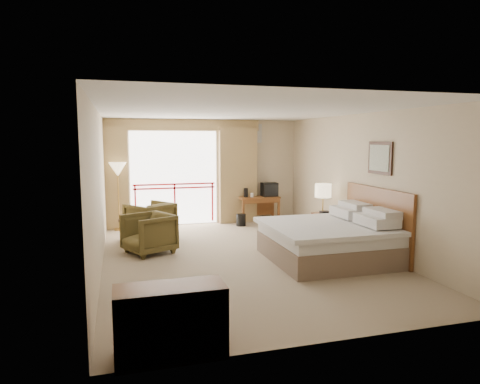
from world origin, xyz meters
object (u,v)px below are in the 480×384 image
object	(u,v)px
nightstand	(323,226)
floor_lamp	(118,172)
table_lamp	(323,191)
tv	(269,189)
armchair_far	(151,238)
side_table	(131,227)
armchair_near	(149,253)
dresser	(171,322)
bed	(330,240)
wastebasket	(241,220)
desk	(258,202)

from	to	relation	value
nightstand	floor_lamp	bearing A→B (deg)	155.08
table_lamp	tv	distance (m)	2.23
armchair_far	nightstand	bearing A→B (deg)	126.71
table_lamp	tv	size ratio (longest dim) A/B	1.57
nightstand	floor_lamp	xyz separation A→B (m)	(-4.32, 2.26, 1.13)
nightstand	side_table	world-z (taller)	nightstand
armchair_far	armchair_near	size ratio (longest dim) A/B	1.04
nightstand	dresser	size ratio (longest dim) A/B	0.52
bed	armchair_near	bearing A→B (deg)	156.46
armchair_near	wastebasket	bearing A→B (deg)	104.73
floor_lamp	dresser	bearing A→B (deg)	-85.91
tv	dresser	distance (m)	7.32
bed	tv	xyz separation A→B (m)	(0.17, 3.73, 0.49)
side_table	tv	bearing A→B (deg)	23.13
nightstand	side_table	distance (m)	4.15
desk	armchair_far	xyz separation A→B (m)	(-2.90, -1.08, -0.54)
wastebasket	side_table	world-z (taller)	side_table
table_lamp	floor_lamp	xyz separation A→B (m)	(-4.32, 2.21, 0.35)
floor_lamp	wastebasket	bearing A→B (deg)	-6.68
side_table	floor_lamp	bearing A→B (deg)	97.99
dresser	desk	bearing A→B (deg)	61.35
nightstand	desk	world-z (taller)	desk
wastebasket	floor_lamp	size ratio (longest dim) A/B	0.18
armchair_near	nightstand	bearing A→B (deg)	66.88
table_lamp	wastebasket	world-z (taller)	table_lamp
bed	tv	distance (m)	3.77
dresser	nightstand	bearing A→B (deg)	44.49
desk	armchair_near	distance (m)	3.90
desk	dresser	size ratio (longest dim) A/B	0.96
bed	table_lamp	xyz separation A→B (m)	(0.63, 1.56, 0.69)
tv	floor_lamp	world-z (taller)	floor_lamp
table_lamp	floor_lamp	world-z (taller)	floor_lamp
armchair_far	side_table	size ratio (longest dim) A/B	1.64
bed	table_lamp	size ratio (longest dim) A/B	3.36
table_lamp	side_table	world-z (taller)	table_lamp
table_lamp	wastebasket	xyz separation A→B (m)	(-1.34, 1.86, -0.91)
floor_lamp	dresser	size ratio (longest dim) A/B	1.49
table_lamp	floor_lamp	bearing A→B (deg)	152.93
armchair_far	dresser	distance (m)	5.46
nightstand	tv	size ratio (longest dim) A/B	1.41
desk	armchair_near	size ratio (longest dim) A/B	1.24
nightstand	wastebasket	world-z (taller)	nightstand
wastebasket	dresser	bearing A→B (deg)	-112.22
desk	tv	bearing A→B (deg)	-6.23
side_table	dresser	size ratio (longest dim) A/B	0.49
dresser	floor_lamp	bearing A→B (deg)	90.78
tv	desk	bearing A→B (deg)	-173.16
tv	armchair_far	xyz separation A→B (m)	(-3.20, -1.03, -0.87)
bed	dresser	world-z (taller)	bed
side_table	dresser	bearing A→B (deg)	-87.17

